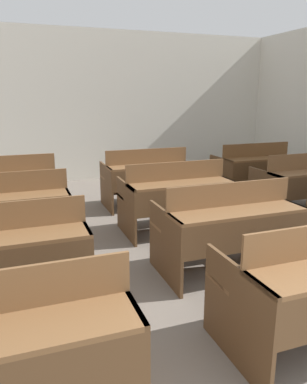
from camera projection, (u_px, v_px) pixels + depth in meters
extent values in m
cube|color=beige|center=(113.00, 107.00, 7.52)|extent=(6.93, 0.06, 2.91)
cube|color=beige|center=(295.00, 90.00, 7.46)|extent=(0.06, 2.40, 1.55)
cube|color=brown|center=(125.00, 340.00, 2.11)|extent=(0.03, 0.77, 0.67)
cube|color=brown|center=(5.00, 322.00, 2.08)|extent=(1.29, 0.32, 0.03)
cube|color=brown|center=(10.00, 366.00, 2.15)|extent=(1.23, 0.04, 0.04)
cube|color=brown|center=(236.00, 315.00, 2.34)|extent=(0.03, 0.77, 0.67)
cube|color=brown|center=(294.00, 268.00, 2.73)|extent=(1.29, 0.32, 0.03)
cube|color=brown|center=(291.00, 303.00, 2.80)|extent=(1.23, 0.04, 0.04)
cube|color=brown|center=(85.00, 256.00, 3.20)|extent=(0.03, 0.77, 0.67)
cube|color=brown|center=(1.00, 240.00, 2.72)|extent=(1.29, 0.35, 0.03)
cube|color=brown|center=(3.00, 270.00, 2.62)|extent=(1.23, 0.02, 0.30)
cube|color=brown|center=(0.00, 217.00, 2.84)|extent=(1.29, 0.02, 0.22)
cube|color=brown|center=(5.00, 244.00, 3.17)|extent=(1.29, 0.32, 0.03)
cube|color=brown|center=(9.00, 275.00, 3.24)|extent=(1.23, 0.04, 0.04)
cube|color=brown|center=(165.00, 246.00, 3.43)|extent=(0.03, 0.77, 0.67)
cube|color=brown|center=(279.00, 229.00, 3.85)|extent=(0.03, 0.77, 0.67)
cube|color=brown|center=(239.00, 212.00, 3.37)|extent=(1.29, 0.35, 0.03)
cube|color=brown|center=(248.00, 235.00, 3.26)|extent=(1.23, 0.02, 0.30)
cube|color=brown|center=(230.00, 194.00, 3.49)|extent=(1.29, 0.02, 0.22)
cube|color=brown|center=(214.00, 219.00, 3.82)|extent=(1.29, 0.32, 0.03)
cube|color=brown|center=(213.00, 245.00, 3.89)|extent=(1.23, 0.04, 0.04)
cube|color=brown|center=(67.00, 215.00, 4.31)|extent=(0.03, 0.77, 0.67)
cube|color=brown|center=(6.00, 198.00, 3.83)|extent=(1.29, 0.35, 0.03)
cube|color=brown|center=(7.00, 218.00, 3.72)|extent=(1.23, 0.02, 0.30)
cube|color=brown|center=(5.00, 183.00, 3.95)|extent=(1.29, 0.02, 0.22)
cube|color=brown|center=(8.00, 206.00, 4.28)|extent=(1.29, 0.32, 0.03)
cube|color=brown|center=(11.00, 229.00, 4.35)|extent=(1.23, 0.04, 0.04)
cube|color=brown|center=(126.00, 210.00, 4.51)|extent=(0.03, 0.77, 0.67)
cube|color=brown|center=(218.00, 200.00, 4.93)|extent=(0.03, 0.77, 0.67)
cube|color=brown|center=(182.00, 184.00, 4.45)|extent=(1.29, 0.35, 0.03)
cube|color=brown|center=(187.00, 201.00, 4.34)|extent=(1.23, 0.02, 0.30)
cube|color=brown|center=(176.00, 171.00, 4.57)|extent=(1.29, 0.02, 0.22)
cube|color=brown|center=(168.00, 192.00, 4.90)|extent=(1.29, 0.32, 0.03)
cube|color=brown|center=(167.00, 213.00, 4.97)|extent=(1.23, 0.04, 0.04)
cube|color=brown|center=(264.00, 195.00, 5.19)|extent=(0.03, 0.77, 0.67)
cube|color=brown|center=(306.00, 161.00, 5.24)|extent=(1.29, 0.02, 0.22)
cube|color=brown|center=(291.00, 180.00, 5.57)|extent=(1.29, 0.32, 0.03)
cube|color=brown|center=(289.00, 199.00, 5.65)|extent=(1.23, 0.04, 0.04)
cube|color=brown|center=(55.00, 191.00, 5.40)|extent=(0.03, 0.77, 0.67)
cube|color=brown|center=(6.00, 175.00, 4.92)|extent=(1.29, 0.35, 0.03)
cube|color=brown|center=(7.00, 190.00, 4.81)|extent=(1.23, 0.02, 0.30)
cube|color=brown|center=(6.00, 164.00, 5.04)|extent=(1.29, 0.02, 0.22)
cube|color=brown|center=(8.00, 183.00, 5.37)|extent=(1.29, 0.32, 0.03)
cube|color=brown|center=(10.00, 202.00, 5.44)|extent=(1.23, 0.04, 0.04)
cube|color=brown|center=(106.00, 187.00, 5.62)|extent=(0.03, 0.77, 0.67)
cube|color=brown|center=(183.00, 181.00, 6.03)|extent=(0.03, 0.77, 0.67)
cube|color=brown|center=(151.00, 166.00, 5.55)|extent=(1.29, 0.35, 0.03)
cube|color=brown|center=(154.00, 179.00, 5.45)|extent=(1.23, 0.02, 0.30)
cube|color=brown|center=(147.00, 156.00, 5.67)|extent=(1.29, 0.02, 0.22)
cube|color=brown|center=(141.00, 174.00, 6.00)|extent=(1.29, 0.32, 0.03)
cube|color=brown|center=(142.00, 191.00, 6.08)|extent=(1.23, 0.04, 0.04)
cube|color=#52361D|center=(221.00, 178.00, 6.28)|extent=(0.03, 0.77, 0.67)
cube|color=#52361D|center=(283.00, 172.00, 6.70)|extent=(0.03, 0.77, 0.67)
cube|color=brown|center=(261.00, 159.00, 6.22)|extent=(1.29, 0.35, 0.03)
cube|color=#52361D|center=(267.00, 170.00, 6.11)|extent=(1.23, 0.02, 0.30)
cube|color=brown|center=(256.00, 150.00, 6.34)|extent=(1.29, 0.02, 0.22)
cube|color=brown|center=(246.00, 166.00, 6.67)|extent=(1.29, 0.32, 0.03)
cube|color=#52361D|center=(245.00, 182.00, 6.74)|extent=(1.23, 0.04, 0.04)
cylinder|color=#474C51|center=(277.00, 172.00, 7.65)|extent=(0.27, 0.27, 0.32)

